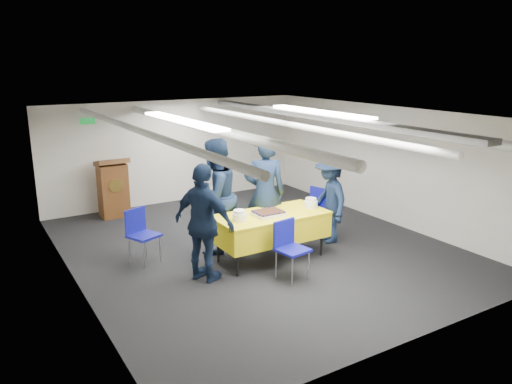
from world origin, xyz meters
TOP-DOWN VIEW (x-y plane):
  - ground at (0.00, 0.00)m, footprint 7.00×7.00m
  - room_shell at (0.09, 0.41)m, footprint 6.00×7.00m
  - serving_table at (-0.08, -0.58)m, footprint 1.83×0.88m
  - sheet_cake at (-0.17, -0.64)m, footprint 0.47×0.36m
  - plate_stack_left at (-0.68, -0.63)m, footprint 0.22×0.22m
  - plate_stack_right at (0.68, -0.63)m, footprint 0.22×0.22m
  - podium at (-1.60, 3.05)m, footprint 0.62×0.53m
  - chair_near at (-0.23, -1.30)m, footprint 0.48×0.48m
  - chair_right at (1.29, 0.03)m, footprint 0.51×0.51m
  - chair_left at (-1.91, 0.42)m, footprint 0.55×0.55m
  - sailor_a at (0.11, -0.09)m, footprint 0.83×0.70m
  - sailor_b at (-0.69, 0.19)m, footprint 1.14×1.02m
  - sailor_c at (-1.34, -0.75)m, footprint 0.84×1.11m
  - sailor_d at (1.25, -0.42)m, footprint 0.83×1.13m

SIDE VIEW (x-z plane):
  - ground at x=0.00m, z-range 0.00..0.00m
  - chair_near at x=-0.23m, z-range 0.10..0.97m
  - chair_right at x=1.29m, z-range 0.10..0.97m
  - chair_left at x=-1.91m, z-range 0.10..0.97m
  - serving_table at x=-0.08m, z-range 0.17..0.94m
  - podium at x=-1.60m, z-range -0.01..1.24m
  - sailor_d at x=1.25m, z-range 0.00..1.57m
  - sheet_cake at x=-0.17m, z-range 0.77..0.85m
  - plate_stack_right at x=0.68m, z-range 0.76..0.93m
  - plate_stack_left at x=-0.68m, z-range 0.76..0.93m
  - sailor_c at x=-1.34m, z-range 0.00..1.75m
  - sailor_b at x=-0.69m, z-range 0.00..1.93m
  - sailor_a at x=0.11m, z-range 0.00..1.94m
  - room_shell at x=0.09m, z-range 0.66..2.96m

